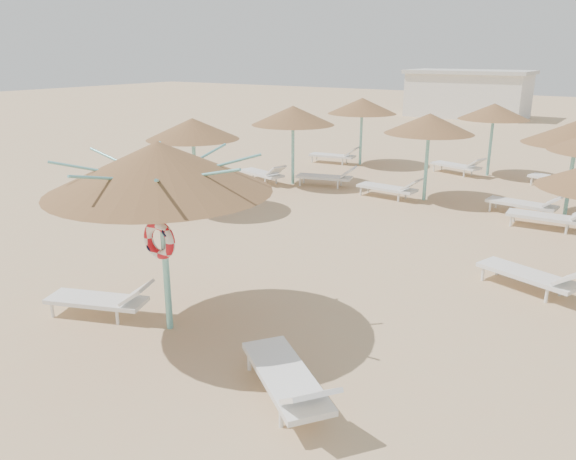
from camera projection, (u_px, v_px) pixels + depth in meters
The scene contains 6 objects.
ground at pixel (191, 332), 9.35m from camera, with size 120.00×120.00×0.00m, color tan.
main_palapa at pixel (159, 168), 8.67m from camera, with size 3.53×3.53×3.16m.
lounger_main_a at pixel (103, 299), 9.83m from camera, with size 1.97×1.21×0.69m.
lounger_main_b at pixel (289, 379), 7.35m from camera, with size 2.09×1.77×0.77m.
palapa_field at pixel (495, 133), 15.51m from camera, with size 18.69×13.42×2.72m.
service_hut at pixel (468, 94), 39.79m from camera, with size 8.40×4.40×3.25m.
Camera 1 is at (6.00, -6.09, 4.46)m, focal length 35.00 mm.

